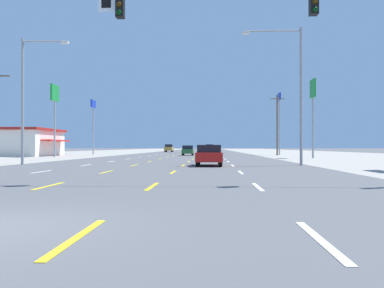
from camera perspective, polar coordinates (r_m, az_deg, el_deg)
ground_plane at (r=72.40m, az=-0.27°, el=-1.46°), size 572.00×572.00×0.00m
lot_apron_left at (r=77.70m, az=-18.83°, el=-1.36°), size 28.00×440.00×0.01m
lot_apron_right at (r=75.30m, az=18.90°, el=-1.39°), size 28.00×440.00×0.01m
lane_markings at (r=110.86m, az=0.75°, el=-1.09°), size 10.64×227.60×0.01m
signal_span_wire at (r=15.66m, az=-11.15°, el=12.64°), size 25.71×0.53×8.62m
sedan_inner_right_nearest at (r=28.15m, az=2.44°, el=-1.57°), size 1.80×4.50×1.46m
hatchback_center_turn_near at (r=62.36m, az=-0.60°, el=-0.91°), size 1.72×3.90×1.54m
sedan_inner_right_mid at (r=85.28m, az=2.69°, el=-0.79°), size 1.80×4.50×1.46m
suv_far_left_midfar at (r=103.02m, az=-3.29°, el=-0.57°), size 1.98×4.90×1.98m
suv_inner_right_far at (r=105.57m, az=2.51°, el=-0.57°), size 1.98×4.90×1.98m
storefront_left_row_1 at (r=63.64m, az=-23.73°, el=0.23°), size 12.19×11.21×3.95m
pole_sign_left_row_1 at (r=54.94m, az=-18.92°, el=5.79°), size 0.24×2.39×9.34m
pole_sign_left_row_2 at (r=73.08m, az=-13.85°, el=4.30°), size 0.24×2.48×9.58m
pole_sign_right_row_1 at (r=49.29m, az=16.79°, el=6.22°), size 0.24×1.98×9.23m
pole_sign_right_row_2 at (r=69.31m, az=12.31°, el=4.55°), size 0.24×1.66×10.41m
streetlight_left_row_0 at (r=32.15m, az=-22.39°, el=6.84°), size 3.53×0.26×9.35m
streetlight_right_row_0 at (r=29.84m, az=14.41°, el=8.10°), size 4.28×0.26×9.88m
utility_pole_right_row_1 at (r=63.75m, az=12.01°, el=2.81°), size 2.20×0.26×9.40m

